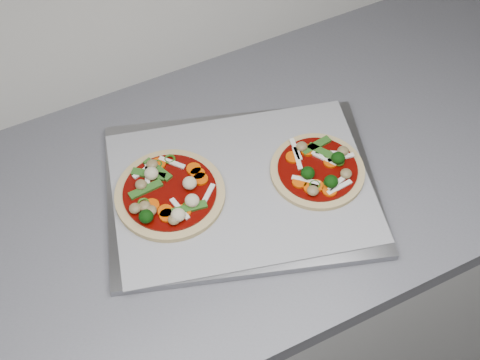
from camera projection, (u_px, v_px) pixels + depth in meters
name	position (u px, v px, depth m)	size (l,w,h in m)	color
baking_tray	(242.00, 189.00, 1.13)	(0.45, 0.33, 0.01)	gray
parchment	(242.00, 187.00, 1.12)	(0.43, 0.31, 0.00)	#999A9F
pizza_left	(169.00, 194.00, 1.10)	(0.20, 0.20, 0.03)	tan
pizza_right	(319.00, 170.00, 1.13)	(0.21, 0.21, 0.03)	tan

